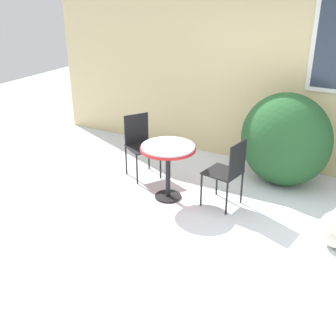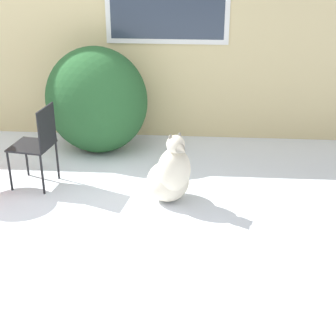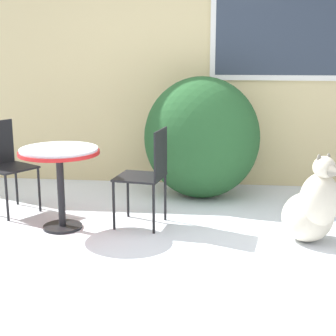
% 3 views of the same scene
% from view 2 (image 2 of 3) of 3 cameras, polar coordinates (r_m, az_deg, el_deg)
% --- Properties ---
extents(ground_plane, '(16.00, 16.00, 0.00)m').
position_cam_2_polar(ground_plane, '(5.19, -13.71, -4.99)').
color(ground_plane, silver).
extents(house_wall, '(8.00, 0.10, 3.07)m').
position_cam_2_polar(house_wall, '(6.68, -8.93, 16.50)').
color(house_wall, '#D1BC84').
rests_on(house_wall, ground_plane).
extents(shrub_left, '(1.23, 0.88, 1.30)m').
position_cam_2_polar(shrub_left, '(6.28, -7.93, 7.39)').
color(shrub_left, '#235128').
rests_on(shrub_left, ground_plane).
extents(patio_chair_far_side, '(0.47, 0.47, 0.89)m').
position_cam_2_polar(patio_chair_far_side, '(5.55, -14.25, 2.79)').
color(patio_chair_far_side, black).
rests_on(patio_chair_far_side, ground_plane).
extents(dog, '(0.59, 0.61, 0.78)m').
position_cam_2_polar(dog, '(5.13, 0.27, -0.84)').
color(dog, beige).
rests_on(dog, ground_plane).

